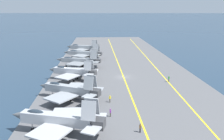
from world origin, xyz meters
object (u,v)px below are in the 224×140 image
at_px(parked_jet_third, 73,71).
at_px(parked_jet_sixth, 83,47).
at_px(parked_jet_second, 70,89).
at_px(crew_brown_vest, 140,128).
at_px(parked_jet_fourth, 79,60).
at_px(parked_jet_nearest, 58,119).
at_px(crew_green_vest, 169,79).
at_px(crew_purple_vest, 110,112).
at_px(parked_jet_fifth, 83,53).
at_px(crew_yellow_vest, 110,98).

relative_size(parked_jet_third, parked_jet_sixth, 0.92).
bearing_deg(parked_jet_second, crew_brown_vest, -139.96).
bearing_deg(parked_jet_second, parked_jet_sixth, -0.01).
distance_m(parked_jet_second, parked_jet_fourth, 30.79).
distance_m(parked_jet_nearest, crew_green_vest, 38.88).
xyz_separation_m(parked_jet_fourth, parked_jet_sixth, (30.71, 0.22, -0.30)).
height_order(parked_jet_sixth, crew_purple_vest, parked_jet_sixth).
xyz_separation_m(parked_jet_nearest, parked_jet_fifth, (62.16, -0.95, -0.38)).
xyz_separation_m(parked_jet_second, crew_brown_vest, (-16.32, -13.71, -1.51)).
bearing_deg(crew_brown_vest, parked_jet_sixth, 9.99).
bearing_deg(parked_jet_third, parked_jet_fifth, -2.78).
height_order(parked_jet_nearest, crew_yellow_vest, parked_jet_nearest).
distance_m(parked_jet_third, crew_purple_vest, 26.97).
distance_m(parked_jet_fifth, parked_jet_sixth, 15.35).
xyz_separation_m(parked_jet_nearest, parked_jet_sixth, (77.49, -0.15, -0.42)).
xyz_separation_m(parked_jet_third, parked_jet_sixth, (46.28, -0.70, -0.35)).
height_order(parked_jet_nearest, crew_green_vest, parked_jet_nearest).
relative_size(parked_jet_second, crew_purple_vest, 9.32).
xyz_separation_m(parked_jet_third, parked_jet_fifth, (30.95, -1.50, -0.30)).
height_order(parked_jet_sixth, crew_brown_vest, parked_jet_sixth).
bearing_deg(crew_brown_vest, parked_jet_fifth, 11.67).
bearing_deg(parked_jet_nearest, crew_purple_vest, -56.20).
relative_size(parked_jet_second, parked_jet_fifth, 0.94).
relative_size(parked_jet_second, parked_jet_sixth, 0.96).
bearing_deg(parked_jet_third, crew_yellow_vest, -150.73).
relative_size(parked_jet_nearest, parked_jet_second, 1.05).
distance_m(parked_jet_sixth, crew_yellow_vest, 64.77).
relative_size(parked_jet_fourth, crew_green_vest, 9.11).
height_order(parked_jet_third, crew_purple_vest, parked_jet_third).
xyz_separation_m(parked_jet_nearest, parked_jet_third, (31.21, 0.56, -0.07)).
xyz_separation_m(parked_jet_second, parked_jet_sixth, (61.50, -0.01, -0.08)).
xyz_separation_m(parked_jet_sixth, crew_purple_vest, (-71.40, -8.95, -1.42)).
height_order(parked_jet_fifth, crew_green_vest, parked_jet_fifth).
bearing_deg(crew_purple_vest, crew_brown_vest, -143.48).
bearing_deg(crew_brown_vest, parked_jet_fourth, 15.97).
height_order(parked_jet_fourth, crew_brown_vest, parked_jet_fourth).
height_order(crew_yellow_vest, crew_brown_vest, crew_yellow_vest).
relative_size(parked_jet_fifth, crew_green_vest, 9.40).
bearing_deg(parked_jet_nearest, parked_jet_second, -0.48).
xyz_separation_m(parked_jet_nearest, crew_brown_vest, (-0.33, -13.85, -1.85)).
relative_size(parked_jet_nearest, parked_jet_third, 1.10).
bearing_deg(parked_jet_third, crew_green_vest, -97.30).
xyz_separation_m(parked_jet_second, parked_jet_fourth, (30.79, -0.23, 0.22)).
bearing_deg(parked_jet_sixth, crew_green_vest, -151.44).
bearing_deg(parked_jet_nearest, parked_jet_sixth, -0.11).
bearing_deg(parked_jet_third, crew_purple_vest, -158.98).
bearing_deg(crew_yellow_vest, parked_jet_fourth, 15.19).
bearing_deg(parked_jet_nearest, parked_jet_fourth, -0.45).
height_order(parked_jet_sixth, crew_green_vest, parked_jet_sixth).
relative_size(parked_jet_third, crew_brown_vest, 9.06).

